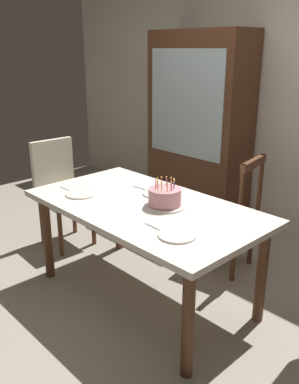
% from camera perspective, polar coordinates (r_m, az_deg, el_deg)
% --- Properties ---
extents(ground, '(6.40, 6.40, 0.00)m').
position_cam_1_polar(ground, '(3.13, -0.65, -14.14)').
color(ground, '#9E9384').
extents(back_wall, '(6.40, 0.10, 2.60)m').
position_cam_1_polar(back_wall, '(4.12, 18.98, 12.39)').
color(back_wall, silver).
rests_on(back_wall, ground).
extents(dining_table, '(1.65, 0.92, 0.72)m').
position_cam_1_polar(dining_table, '(2.83, -0.70, -3.30)').
color(dining_table, silver).
rests_on(dining_table, ground).
extents(birthday_cake, '(0.28, 0.28, 0.19)m').
position_cam_1_polar(birthday_cake, '(2.74, 2.14, -0.82)').
color(birthday_cake, silver).
rests_on(birthday_cake, dining_table).
extents(plate_near_celebrant, '(0.22, 0.22, 0.01)m').
position_cam_1_polar(plate_near_celebrant, '(3.01, -9.49, -0.26)').
color(plate_near_celebrant, white).
rests_on(plate_near_celebrant, dining_table).
extents(plate_far_side, '(0.22, 0.22, 0.01)m').
position_cam_1_polar(plate_far_side, '(2.99, 1.12, -0.18)').
color(plate_far_side, white).
rests_on(plate_far_side, dining_table).
extents(plate_near_guest, '(0.22, 0.22, 0.01)m').
position_cam_1_polar(plate_near_guest, '(2.34, 3.88, -5.98)').
color(plate_near_guest, white).
rests_on(plate_near_guest, dining_table).
extents(fork_near_celebrant, '(0.18, 0.02, 0.01)m').
position_cam_1_polar(fork_near_celebrant, '(3.14, -11.31, 0.35)').
color(fork_near_celebrant, silver).
rests_on(fork_near_celebrant, dining_table).
extents(fork_far_side, '(0.18, 0.04, 0.01)m').
position_cam_1_polar(fork_far_side, '(3.09, -0.98, 0.48)').
color(fork_far_side, silver).
rests_on(fork_far_side, dining_table).
extents(fork_near_guest, '(0.18, 0.02, 0.01)m').
position_cam_1_polar(fork_near_guest, '(2.43, 0.89, -4.97)').
color(fork_near_guest, silver).
rests_on(fork_near_guest, dining_table).
extents(chair_spindle_back, '(0.51, 0.51, 0.95)m').
position_cam_1_polar(chair_spindle_back, '(3.36, 10.90, -3.21)').
color(chair_spindle_back, tan).
rests_on(chair_spindle_back, ground).
extents(chair_upholstered, '(0.46, 0.46, 0.95)m').
position_cam_1_polar(chair_upholstered, '(3.83, -12.27, 0.73)').
color(chair_upholstered, beige).
rests_on(chair_upholstered, ground).
extents(china_cabinet, '(1.10, 0.45, 1.90)m').
position_cam_1_polar(china_cabinet, '(4.39, 6.83, 9.08)').
color(china_cabinet, '#56331E').
rests_on(china_cabinet, ground).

